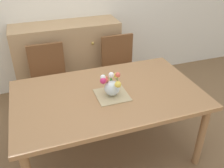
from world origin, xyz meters
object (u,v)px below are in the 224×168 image
object	(u,v)px
dresser	(68,59)
chair_left	(49,77)
dining_table	(108,100)
flower_vase	(111,85)
chair_right	(120,66)

from	to	relation	value
dresser	chair_left	bearing A→B (deg)	-123.77
dining_table	flower_vase	bearing A→B (deg)	-68.79
dining_table	chair_right	distance (m)	0.98
dining_table	flower_vase	size ratio (longest dim) A/B	7.01
dining_table	chair_left	world-z (taller)	chair_left
chair_left	flower_vase	xyz separation A→B (m)	(0.47, -0.91, 0.31)
chair_left	chair_right	bearing A→B (deg)	-180.00
dresser	flower_vase	bearing A→B (deg)	-83.49
flower_vase	dining_table	bearing A→B (deg)	111.21
dresser	flower_vase	distance (m)	1.42
chair_left	flower_vase	distance (m)	1.07
chair_left	dresser	xyz separation A→B (m)	(0.31, 0.47, -0.02)
dresser	flower_vase	size ratio (longest dim) A/B	5.72
dining_table	dresser	distance (m)	1.35
dresser	flower_vase	world-z (taller)	dresser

